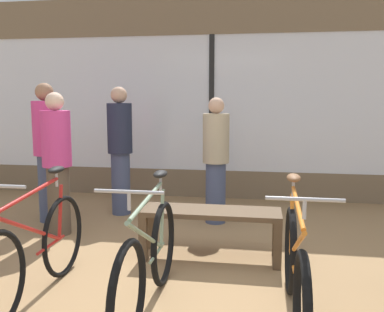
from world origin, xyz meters
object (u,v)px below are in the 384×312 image
at_px(bicycle_right, 295,270).
at_px(customer_near_bench, 47,149).
at_px(bicycle_left, 35,251).
at_px(display_bench, 211,219).
at_px(customer_mid_floor, 216,158).
at_px(customer_by_window, 57,161).
at_px(bicycle_center, 149,261).
at_px(customer_near_rack, 120,148).

bearing_deg(bicycle_right, customer_near_bench, 144.80).
relative_size(bicycle_left, bicycle_right, 1.00).
distance_m(display_bench, customer_near_bench, 2.52).
relative_size(bicycle_left, customer_mid_floor, 1.09).
bearing_deg(customer_by_window, bicycle_center, -46.63).
bearing_deg(bicycle_right, display_bench, 122.92).
xyz_separation_m(bicycle_left, customer_near_bench, (-0.98, 2.10, 0.55)).
bearing_deg(display_bench, customer_by_window, 165.66).
bearing_deg(customer_mid_floor, customer_near_rack, 171.29).
height_order(display_bench, customer_near_bench, customer_near_bench).
distance_m(bicycle_right, customer_by_window, 3.13).
distance_m(bicycle_left, bicycle_right, 2.04).
relative_size(bicycle_left, customer_near_bench, 0.98).
relative_size(display_bench, customer_by_window, 0.83).
height_order(bicycle_left, bicycle_right, bicycle_left).
relative_size(bicycle_left, bicycle_center, 1.02).
bearing_deg(customer_mid_floor, bicycle_left, -116.76).
bearing_deg(bicycle_left, display_bench, 41.17).
distance_m(bicycle_left, customer_mid_floor, 2.70).
bearing_deg(customer_by_window, bicycle_right, -31.87).
xyz_separation_m(bicycle_center, bicycle_right, (1.09, -0.00, -0.00)).
distance_m(bicycle_center, customer_by_window, 2.30).
xyz_separation_m(display_bench, customer_mid_floor, (-0.09, 1.26, 0.44)).
bearing_deg(bicycle_right, customer_near_rack, 129.91).
relative_size(bicycle_center, bicycle_right, 0.98).
bearing_deg(customer_near_bench, customer_near_rack, 30.83).
relative_size(bicycle_right, customer_by_window, 1.05).
bearing_deg(bicycle_left, customer_by_window, 110.26).
xyz_separation_m(display_bench, customer_by_window, (-1.88, 0.48, 0.47)).
distance_m(bicycle_center, customer_near_rack, 2.89).
height_order(display_bench, customer_near_rack, customer_near_rack).
distance_m(bicycle_left, customer_near_bench, 2.38).
height_order(bicycle_center, customer_mid_floor, customer_mid_floor).
xyz_separation_m(bicycle_center, customer_near_rack, (-1.10, 2.61, 0.54)).
distance_m(customer_by_window, customer_mid_floor, 1.95).
relative_size(bicycle_right, customer_near_bench, 0.98).
height_order(bicycle_right, customer_near_bench, customer_near_bench).
bearing_deg(customer_near_rack, display_bench, -45.42).
bearing_deg(customer_near_rack, customer_near_bench, -149.17).
distance_m(bicycle_right, display_bench, 1.37).
height_order(bicycle_right, customer_mid_floor, customer_mid_floor).
bearing_deg(display_bench, customer_mid_floor, 93.98).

